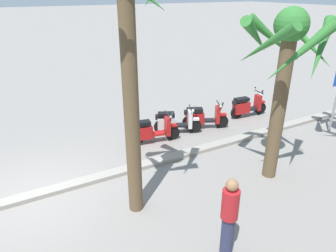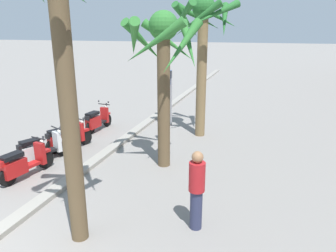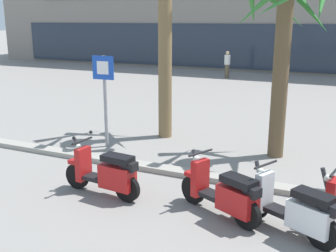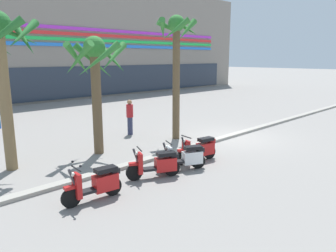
# 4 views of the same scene
# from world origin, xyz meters

# --- Properties ---
(ground_plane) EXTENTS (200.00, 200.00, 0.00)m
(ground_plane) POSITION_xyz_m (0.00, 0.00, 0.00)
(ground_plane) COLOR gray
(curb_strip) EXTENTS (60.00, 0.36, 0.12)m
(curb_strip) POSITION_xyz_m (0.00, 0.17, 0.06)
(curb_strip) COLOR gray
(curb_strip) RESTS_ON ground
(scooter_red_gap_after_mid) EXTENTS (1.74, 0.56, 1.17)m
(scooter_red_gap_after_mid) POSITION_xyz_m (-8.59, -1.43, 0.46)
(scooter_red_gap_after_mid) COLOR black
(scooter_red_gap_after_mid) RESTS_ON ground
(scooter_red_last_in_row) EXTENTS (1.66, 0.92, 1.04)m
(scooter_red_last_in_row) POSITION_xyz_m (-6.29, -1.35, 0.45)
(scooter_red_last_in_row) COLOR black
(scooter_red_last_in_row) RESTS_ON ground
(scooter_white_mid_centre) EXTENTS (1.65, 0.92, 1.04)m
(scooter_white_mid_centre) POSITION_xyz_m (-5.12, -1.48, 0.45)
(scooter_white_mid_centre) COLOR black
(scooter_white_mid_centre) RESTS_ON ground
(scooter_red_mid_rear) EXTENTS (1.82, 0.66, 1.04)m
(scooter_red_mid_rear) POSITION_xyz_m (-4.00, -1.18, 0.46)
(scooter_red_mid_rear) COLOR black
(scooter_red_mid_rear) RESTS_ON ground
(palm_tree_mid_walkway) EXTENTS (2.35, 2.41, 4.60)m
(palm_tree_mid_walkway) POSITION_xyz_m (-6.10, 2.32, 3.38)
(palm_tree_mid_walkway) COLOR brown
(palm_tree_mid_walkway) RESTS_ON ground
(palm_tree_near_sign) EXTENTS (2.65, 2.66, 5.26)m
(palm_tree_near_sign) POSITION_xyz_m (-9.33, 2.78, 3.95)
(palm_tree_near_sign) COLOR olive
(palm_tree_near_sign) RESTS_ON ground
(palm_tree_by_mall_entrance) EXTENTS (1.96, 1.97, 5.66)m
(palm_tree_by_mall_entrance) POSITION_xyz_m (-2.13, 1.84, 4.18)
(palm_tree_by_mall_entrance) COLOR brown
(palm_tree_by_mall_entrance) RESTS_ON ground
(pedestrian_by_palm_tree) EXTENTS (0.34, 0.34, 1.76)m
(pedestrian_by_palm_tree) POSITION_xyz_m (-3.18, 4.03, 0.93)
(pedestrian_by_palm_tree) COLOR #2D3351
(pedestrian_by_palm_tree) RESTS_ON ground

